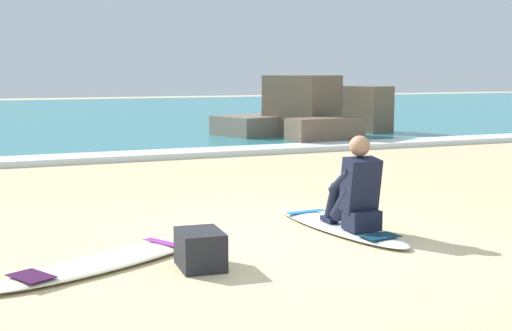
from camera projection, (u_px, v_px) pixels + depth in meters
ground_plane at (281, 245)px, 6.63m from camera, size 80.00×80.00×0.00m
sea at (41, 115)px, 25.59m from camera, size 80.00×28.00×0.10m
breaking_foam at (121, 156)px, 13.12m from camera, size 80.00×0.90×0.11m
surfboard_main at (337, 226)px, 7.30m from camera, size 0.72×2.27×0.08m
surfer_seated at (356, 193)px, 6.99m from camera, size 0.37×0.70×0.95m
surfboard_spare_near at (108, 261)px, 5.93m from camera, size 2.30×1.50×0.08m
rock_outcrop_distant at (305, 116)px, 17.06m from camera, size 4.64×3.29×1.57m
beach_bag at (200, 249)px, 5.83m from camera, size 0.40×0.51×0.32m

